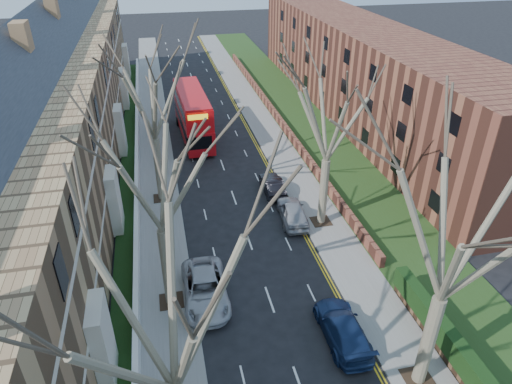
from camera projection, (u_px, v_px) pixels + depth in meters
pavement_left at (155, 144)px, 46.12m from camera, size 3.00×102.00×0.12m
pavement_right at (269, 134)px, 48.38m from camera, size 3.00×102.00×0.12m
terrace_left at (49, 130)px, 35.18m from camera, size 9.70×78.00×13.60m
flats_right at (360, 71)px, 51.40m from camera, size 13.97×54.00×10.00m
front_wall_left at (137, 178)px, 38.79m from camera, size 0.30×78.00×1.00m
grass_verge_right at (310, 129)px, 49.18m from camera, size 6.00×102.00×0.06m
tree_left_mid at (163, 300)px, 13.60m from camera, size 10.50×10.50×14.71m
tree_left_far at (154, 162)px, 22.17m from camera, size 10.15×10.15×14.22m
tree_left_dist at (148, 84)px, 32.11m from camera, size 10.50×10.50×14.71m
tree_right_mid at (462, 218)px, 17.42m from camera, size 10.50×10.50×14.71m
tree_right_far at (331, 104)px, 29.36m from camera, size 10.15×10.15×14.22m
double_decker_bus at (193, 116)px, 46.60m from camera, size 3.21×11.50×4.76m
car_left_far at (205, 289)px, 26.73m from camera, size 2.69×5.61×1.54m
car_right_near at (343, 328)px, 24.19m from camera, size 2.13×5.06×1.46m
car_right_mid at (293, 212)px, 33.90m from camera, size 2.22×4.71×1.55m
car_right_far at (272, 185)px, 37.58m from camera, size 1.55×4.23×1.39m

